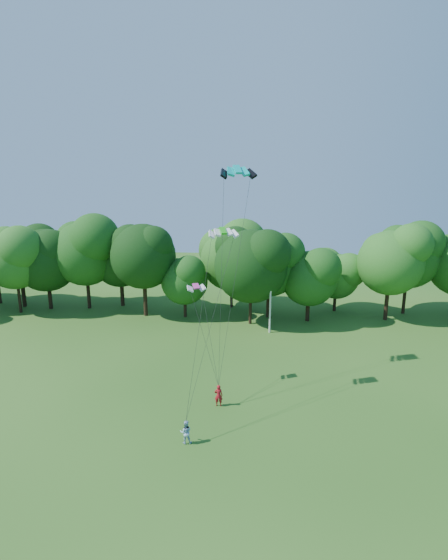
{
  "coord_description": "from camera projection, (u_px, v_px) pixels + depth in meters",
  "views": [
    {
      "loc": [
        1.72,
        -19.82,
        18.78
      ],
      "look_at": [
        -1.03,
        13.0,
        10.47
      ],
      "focal_mm": 28.0,
      "sensor_mm": 36.0,
      "label": 1
    }
  ],
  "objects": [
    {
      "name": "kite_teal",
      "position": [
        237.0,
        169.0,
        37.5
      ],
      "size": [
        3.23,
        2.11,
        0.8
      ],
      "rotation": [
        0.0,
        0.0,
        0.3
      ],
      "color": "#05AAA3",
      "rests_on": "ground"
    },
    {
      "name": "utility_pole",
      "position": [
        270.0,
        296.0,
        50.87
      ],
      "size": [
        1.69,
        0.71,
        8.91
      ],
      "rotation": [
        0.0,
        0.0,
        0.37
      ],
      "color": "silver",
      "rests_on": "ground"
    },
    {
      "name": "kite_green",
      "position": [
        223.0,
        231.0,
        34.46
      ],
      "size": [
        2.51,
        1.7,
        0.51
      ],
      "rotation": [
        0.0,
        0.0,
        0.32
      ],
      "color": "green",
      "rests_on": "ground"
    },
    {
      "name": "kite_pink",
      "position": [
        196.0,
        286.0,
        37.26
      ],
      "size": [
        1.75,
        1.33,
        0.36
      ],
      "rotation": [
        0.0,
        0.0,
        0.41
      ],
      "color": "#D23A94",
      "rests_on": "ground"
    },
    {
      "name": "tree_back_west",
      "position": [
        19.0,
        253.0,
        60.04
      ],
      "size": [
        8.54,
        8.54,
        12.42
      ],
      "color": "#392616",
      "rests_on": "ground"
    },
    {
      "name": "kite_flyer_left",
      "position": [
        219.0,
        395.0,
        35.59
      ],
      "size": [
        0.69,
        0.46,
        1.86
      ],
      "primitive_type": "imported",
      "rotation": [
        0.0,
        0.0,
        3.17
      ],
      "color": "#AC161D",
      "rests_on": "ground"
    },
    {
      "name": "tree_back_center",
      "position": [
        251.0,
        253.0,
        52.78
      ],
      "size": [
        9.93,
        9.93,
        14.44
      ],
      "color": "#332414",
      "rests_on": "ground"
    },
    {
      "name": "ground",
      "position": [
        223.0,
        523.0,
        23.88
      ],
      "size": [
        160.0,
        160.0,
        0.0
      ],
      "primitive_type": "plane",
      "color": "#204F15",
      "rests_on": "ground"
    },
    {
      "name": "kite_flyer_right",
      "position": [
        186.0,
        432.0,
        30.73
      ],
      "size": [
        0.91,
        0.75,
        1.73
      ],
      "primitive_type": "imported",
      "rotation": [
        0.0,
        0.0,
        3.25
      ],
      "color": "#A6C6E6",
      "rests_on": "ground"
    }
  ]
}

